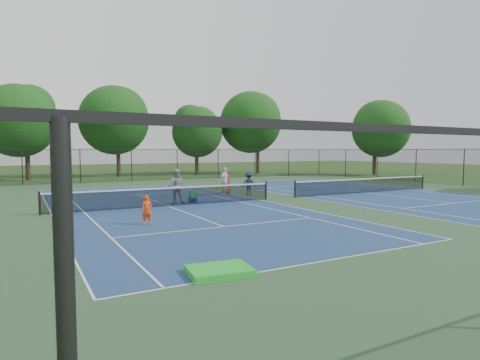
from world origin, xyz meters
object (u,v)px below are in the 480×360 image
bystander_c (226,181)px  ball_hopper (193,194)px  bystander_a (225,181)px  tree_back_d (258,120)px  ball_crate (193,200)px  tree_back_c (196,129)px  tree_back_a (26,118)px  instructor (176,186)px  bystander_b (249,184)px  child_player (147,210)px  tree_side_e (375,126)px  tree_back_b (118,117)px

bystander_c → ball_hopper: (-3.63, -3.12, -0.35)m
bystander_c → bystander_a: bearing=36.7°
tree_back_d → ball_hopper: bearing=-128.3°
bystander_c → ball_crate: size_ratio=4.30×
tree_back_c → bystander_a: size_ratio=4.62×
bystander_a → tree_back_c: bearing=-138.3°
tree_back_a → instructor: 24.57m
bystander_b → bystander_c: bystander_c is taller
child_player → ball_crate: 6.63m
ball_crate → tree_back_c: bearing=66.9°
tree_back_d → ball_crate: (-18.37, -23.27, -6.67)m
tree_back_c → bystander_b: size_ratio=5.53×
child_player → ball_crate: child_player is taller
bystander_b → ball_hopper: bearing=45.4°
instructor → tree_back_a: bearing=-50.0°
tree_side_e → tree_back_d: bearing=135.0°
tree_back_a → child_player: size_ratio=7.90×
tree_back_d → bystander_b: bearing=-122.6°
bystander_a → ball_crate: 4.39m
bystander_a → bystander_b: size_ratio=1.20×
tree_back_d → child_player: (-22.39, -28.53, -6.25)m
bystander_b → ball_hopper: 4.89m
child_player → bystander_a: bystander_a is taller
instructor → bystander_a: 4.92m
tree_back_d → instructor: 30.61m
tree_back_d → tree_back_c: bearing=172.9°
bystander_c → tree_back_c: bearing=-123.9°
tree_side_e → ball_crate: (-28.37, -13.27, -5.66)m
ball_hopper → tree_back_a: bearing=108.2°
tree_back_b → bystander_b: tree_back_b is taller
child_player → instructor: size_ratio=0.61×
tree_back_c → tree_side_e: bearing=-31.4°
tree_back_a → bystander_c: (11.26, -20.15, -5.20)m
tree_side_e → bystander_a: (-25.03, -10.53, -4.90)m
tree_back_c → ball_crate: 26.92m
tree_back_a → instructor: (6.75, -23.07, -5.10)m
tree_back_c → bystander_a: (-7.03, -21.53, -4.57)m
bystander_a → bystander_b: bearing=110.3°
child_player → bystander_b: 11.07m
tree_side_e → ball_hopper: 31.77m
tree_back_c → instructor: (-11.25, -24.07, -4.54)m
bystander_a → tree_back_a: bearing=-92.1°
tree_back_c → bystander_a: tree_back_c is taller
tree_back_a → child_player: 29.27m
tree_back_a → tree_back_d: bearing=0.0°
tree_back_a → tree_side_e: 37.36m
child_player → tree_back_a: bearing=94.5°
tree_back_d → bystander_b: tree_back_d is taller
bystander_a → ball_hopper: bystander_a is taller
bystander_b → tree_back_c: bearing=-79.7°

